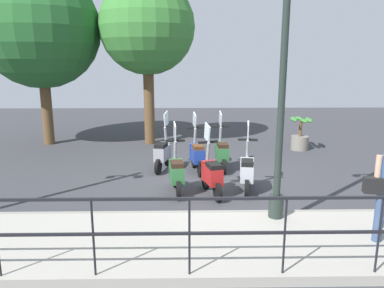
% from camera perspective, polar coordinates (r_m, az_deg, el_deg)
% --- Properties ---
extents(ground_plane, '(28.00, 28.00, 0.00)m').
position_cam_1_polar(ground_plane, '(9.12, 3.18, -5.79)').
color(ground_plane, '#38383D').
extents(promenade_walkway, '(2.20, 20.00, 0.15)m').
position_cam_1_polar(promenade_walkway, '(6.19, 5.38, -14.48)').
color(promenade_walkway, '#A39E93').
rests_on(promenade_walkway, ground_plane).
extents(fence_railing, '(0.04, 16.03, 1.07)m').
position_cam_1_polar(fence_railing, '(4.90, 6.96, -11.56)').
color(fence_railing, black).
rests_on(fence_railing, promenade_walkway).
extents(lamp_post_near, '(0.26, 0.90, 4.58)m').
position_cam_1_polar(lamp_post_near, '(6.46, 13.48, 6.11)').
color(lamp_post_near, '#232D28').
rests_on(lamp_post_near, promenade_walkway).
extents(tree_large, '(3.94, 3.94, 5.86)m').
position_cam_1_polar(tree_large, '(13.78, -22.18, 15.98)').
color(tree_large, brown).
rests_on(tree_large, ground_plane).
extents(tree_distant, '(3.16, 3.16, 5.53)m').
position_cam_1_polar(tree_distant, '(13.00, -6.85, 17.23)').
color(tree_distant, brown).
rests_on(tree_distant, ground_plane).
extents(potted_palm, '(1.06, 0.66, 1.05)m').
position_cam_1_polar(potted_palm, '(12.69, 16.13, 1.13)').
color(potted_palm, slate).
rests_on(potted_palm, ground_plane).
extents(scooter_near_0, '(1.23, 0.46, 1.54)m').
position_cam_1_polar(scooter_near_0, '(8.43, 8.37, -4.04)').
color(scooter_near_0, black).
rests_on(scooter_near_0, ground_plane).
extents(scooter_near_1, '(1.21, 0.52, 1.54)m').
position_cam_1_polar(scooter_near_1, '(8.13, 3.01, -4.56)').
color(scooter_near_1, black).
rests_on(scooter_near_1, ground_plane).
extents(scooter_near_2, '(1.23, 0.44, 1.54)m').
position_cam_1_polar(scooter_near_2, '(8.24, -2.38, -4.30)').
color(scooter_near_2, black).
rests_on(scooter_near_2, ground_plane).
extents(scooter_far_0, '(1.23, 0.44, 1.54)m').
position_cam_1_polar(scooter_far_0, '(9.99, 4.54, -1.26)').
color(scooter_far_0, black).
rests_on(scooter_far_0, ground_plane).
extents(scooter_far_1, '(1.23, 0.47, 1.54)m').
position_cam_1_polar(scooter_far_1, '(9.76, 0.75, -1.57)').
color(scooter_far_1, black).
rests_on(scooter_far_1, ground_plane).
extents(scooter_far_2, '(1.21, 0.52, 1.54)m').
position_cam_1_polar(scooter_far_2, '(9.97, -4.46, -1.29)').
color(scooter_far_2, black).
rests_on(scooter_far_2, ground_plane).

